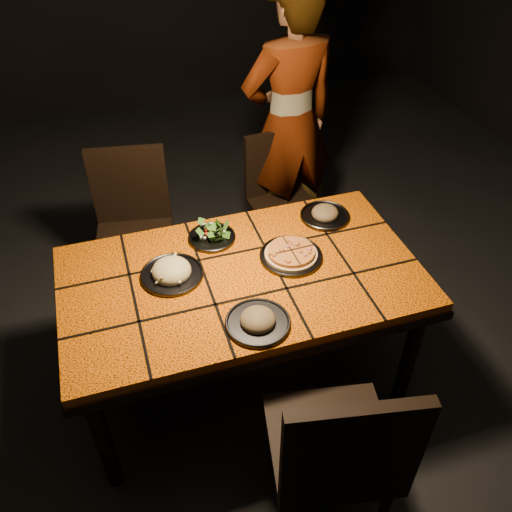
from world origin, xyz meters
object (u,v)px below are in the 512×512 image
object	(u,v)px
chair_far_right	(280,191)
plate_pasta	(172,272)
chair_near	(338,452)
diner	(289,124)
chair_far_left	(133,220)
dining_table	(242,287)
plate_pizza	(291,254)

from	to	relation	value
chair_far_right	plate_pasta	bearing A→B (deg)	-139.01
chair_near	diner	distance (m)	2.03
chair_near	chair_far_left	bearing A→B (deg)	-62.59
dining_table	diner	bearing A→B (deg)	60.09
dining_table	chair_far_right	world-z (taller)	chair_far_right
chair_near	chair_far_left	world-z (taller)	chair_near
chair_near	chair_far_right	bearing A→B (deg)	-92.32
plate_pizza	dining_table	bearing A→B (deg)	-170.79
dining_table	plate_pasta	size ratio (longest dim) A/B	5.75
diner	plate_pasta	size ratio (longest dim) A/B	6.12
chair_near	chair_far_right	size ratio (longest dim) A/B	1.20
chair_far_left	diner	xyz separation A→B (m)	(1.03, 0.25, 0.32)
diner	plate_pizza	bearing A→B (deg)	62.11
chair_near	diner	bearing A→B (deg)	-94.25
chair_far_left	plate_pizza	size ratio (longest dim) A/B	3.23
chair_near	plate_pizza	world-z (taller)	chair_near
chair_far_right	plate_pasta	distance (m)	1.23
chair_near	chair_far_right	xyz separation A→B (m)	(0.42, 1.79, -0.10)
chair_far_left	plate_pasta	bearing A→B (deg)	-72.88
dining_table	plate_pasta	world-z (taller)	plate_pasta
chair_far_left	diner	size ratio (longest dim) A/B	0.55
dining_table	diner	xyz separation A→B (m)	(0.63, 1.10, 0.19)
chair_far_left	plate_pizza	world-z (taller)	chair_far_left
chair_near	plate_pizza	bearing A→B (deg)	-88.36
plate_pizza	chair_far_right	bearing A→B (deg)	73.05
chair_near	plate_pasta	size ratio (longest dim) A/B	3.65
chair_far_right	plate_pizza	world-z (taller)	chair_far_right
chair_far_left	chair_far_right	xyz separation A→B (m)	(0.92, 0.10, -0.05)
dining_table	chair_near	bearing A→B (deg)	-82.82
chair_near	chair_far_left	size ratio (longest dim) A/B	1.09
chair_far_right	plate_pizza	size ratio (longest dim) A/B	2.92
dining_table	chair_near	xyz separation A→B (m)	(0.11, -0.85, -0.08)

